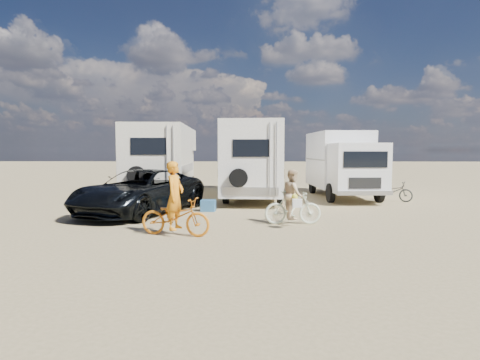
{
  "coord_description": "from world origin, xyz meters",
  "views": [
    {
      "loc": [
        -0.57,
        -12.69,
        2.37
      ],
      "look_at": [
        -0.88,
        1.44,
        1.3
      ],
      "focal_mm": 29.45,
      "sensor_mm": 36.0,
      "label": 1
    }
  ],
  "objects_px": {
    "cooler": "(208,206)",
    "crate": "(295,201)",
    "box_truck": "(343,165)",
    "rider_man": "(175,202)",
    "rv_left": "(163,162)",
    "bike_man": "(175,217)",
    "dark_suv": "(141,191)",
    "bike_parked": "(393,191)",
    "rv_main": "(255,161)",
    "bike_woman": "(293,208)",
    "rider_woman": "(293,200)"
  },
  "relations": [
    {
      "from": "cooler",
      "to": "crate",
      "type": "relative_size",
      "value": 1.4
    },
    {
      "from": "rv_left",
      "to": "dark_suv",
      "type": "bearing_deg",
      "value": -89.47
    },
    {
      "from": "bike_parked",
      "to": "cooler",
      "type": "height_order",
      "value": "bike_parked"
    },
    {
      "from": "rv_left",
      "to": "bike_man",
      "type": "distance_m",
      "value": 9.87
    },
    {
      "from": "rv_main",
      "to": "rv_left",
      "type": "distance_m",
      "value": 4.75
    },
    {
      "from": "bike_woman",
      "to": "rider_woman",
      "type": "bearing_deg",
      "value": -0.0
    },
    {
      "from": "box_truck",
      "to": "bike_parked",
      "type": "relative_size",
      "value": 3.61
    },
    {
      "from": "bike_parked",
      "to": "crate",
      "type": "height_order",
      "value": "bike_parked"
    },
    {
      "from": "rv_main",
      "to": "rider_woman",
      "type": "bearing_deg",
      "value": -78.39
    },
    {
      "from": "rv_main",
      "to": "bike_man",
      "type": "relative_size",
      "value": 4.25
    },
    {
      "from": "bike_parked",
      "to": "cooler",
      "type": "xyz_separation_m",
      "value": [
        -8.28,
        -3.19,
        -0.25
      ]
    },
    {
      "from": "box_truck",
      "to": "rider_man",
      "type": "distance_m",
      "value": 11.29
    },
    {
      "from": "bike_parked",
      "to": "cooler",
      "type": "bearing_deg",
      "value": 144.19
    },
    {
      "from": "dark_suv",
      "to": "crate",
      "type": "xyz_separation_m",
      "value": [
        6.1,
        2.41,
        -0.66
      ]
    },
    {
      "from": "dark_suv",
      "to": "bike_parked",
      "type": "xyz_separation_m",
      "value": [
        10.78,
        3.68,
        -0.35
      ]
    },
    {
      "from": "dark_suv",
      "to": "bike_man",
      "type": "bearing_deg",
      "value": -42.15
    },
    {
      "from": "box_truck",
      "to": "bike_woman",
      "type": "relative_size",
      "value": 3.57
    },
    {
      "from": "rv_left",
      "to": "dark_suv",
      "type": "relative_size",
      "value": 1.27
    },
    {
      "from": "bike_man",
      "to": "rider_woman",
      "type": "relative_size",
      "value": 1.27
    },
    {
      "from": "bike_woman",
      "to": "bike_parked",
      "type": "height_order",
      "value": "bike_woman"
    },
    {
      "from": "rider_woman",
      "to": "crate",
      "type": "xyz_separation_m",
      "value": [
        0.61,
        4.59,
        -0.64
      ]
    },
    {
      "from": "bike_parked",
      "to": "rider_man",
      "type": "bearing_deg",
      "value": 164.08
    },
    {
      "from": "box_truck",
      "to": "cooler",
      "type": "bearing_deg",
      "value": -146.65
    },
    {
      "from": "cooler",
      "to": "bike_parked",
      "type": "bearing_deg",
      "value": 24.93
    },
    {
      "from": "rv_main",
      "to": "rider_man",
      "type": "height_order",
      "value": "rv_main"
    },
    {
      "from": "rider_woman",
      "to": "cooler",
      "type": "xyz_separation_m",
      "value": [
        -2.99,
        2.67,
        -0.57
      ]
    },
    {
      "from": "cooler",
      "to": "box_truck",
      "type": "bearing_deg",
      "value": 40.11
    },
    {
      "from": "crate",
      "to": "box_truck",
      "type": "bearing_deg",
      "value": 44.92
    },
    {
      "from": "rider_woman",
      "to": "bike_parked",
      "type": "relative_size",
      "value": 0.89
    },
    {
      "from": "box_truck",
      "to": "bike_parked",
      "type": "distance_m",
      "value": 2.71
    },
    {
      "from": "rv_left",
      "to": "cooler",
      "type": "distance_m",
      "value": 6.04
    },
    {
      "from": "rv_main",
      "to": "dark_suv",
      "type": "distance_m",
      "value": 6.88
    },
    {
      "from": "crate",
      "to": "cooler",
      "type": "bearing_deg",
      "value": -151.88
    },
    {
      "from": "bike_man",
      "to": "box_truck",
      "type": "bearing_deg",
      "value": -23.41
    },
    {
      "from": "rv_main",
      "to": "bike_man",
      "type": "height_order",
      "value": "rv_main"
    },
    {
      "from": "rv_main",
      "to": "bike_woman",
      "type": "distance_m",
      "value": 7.55
    },
    {
      "from": "box_truck",
      "to": "crate",
      "type": "xyz_separation_m",
      "value": [
        -2.71,
        -2.7,
        -1.49
      ]
    },
    {
      "from": "dark_suv",
      "to": "rider_woman",
      "type": "height_order",
      "value": "dark_suv"
    },
    {
      "from": "dark_suv",
      "to": "rv_main",
      "type": "bearing_deg",
      "value": 69.95
    },
    {
      "from": "bike_man",
      "to": "rider_man",
      "type": "xyz_separation_m",
      "value": [
        0.0,
        0.0,
        0.41
      ]
    },
    {
      "from": "bike_parked",
      "to": "rv_main",
      "type": "bearing_deg",
      "value": 109.83
    },
    {
      "from": "crate",
      "to": "bike_man",
      "type": "bearing_deg",
      "value": -122.72
    },
    {
      "from": "rv_main",
      "to": "bike_parked",
      "type": "distance_m",
      "value": 6.69
    },
    {
      "from": "bike_man",
      "to": "crate",
      "type": "height_order",
      "value": "bike_man"
    },
    {
      "from": "rv_main",
      "to": "cooler",
      "type": "relative_size",
      "value": 15.49
    },
    {
      "from": "dark_suv",
      "to": "rv_left",
      "type": "bearing_deg",
      "value": 113.68
    },
    {
      "from": "rv_main",
      "to": "crate",
      "type": "bearing_deg",
      "value": -55.33
    },
    {
      "from": "rv_main",
      "to": "bike_man",
      "type": "bearing_deg",
      "value": -101.36
    },
    {
      "from": "rv_left",
      "to": "bike_man",
      "type": "relative_size",
      "value": 3.71
    },
    {
      "from": "bike_woman",
      "to": "bike_parked",
      "type": "bearing_deg",
      "value": -43.96
    }
  ]
}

